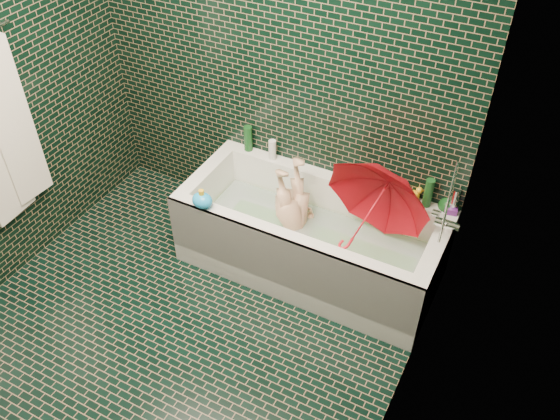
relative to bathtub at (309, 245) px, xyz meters
The scene contains 18 objects.
floor 1.12m from the bathtub, 114.07° to the right, with size 2.80×2.80×0.00m, color black.
wall_back 1.20m from the bathtub, 138.90° to the left, with size 2.80×2.80×0.00m, color black.
wall_right 1.68m from the bathtub, 49.85° to the right, with size 2.80×2.80×0.00m, color black.
bathtub is the anchor object (origin of this frame).
bath_mat 0.06m from the bathtub, 90.00° to the left, with size 1.35×0.47×0.01m, color #4FCC28.
water 0.09m from the bathtub, 90.00° to the left, with size 1.48×0.53×0.00m, color silver.
faucet 0.99m from the bathtub, ahead, with size 0.18×0.19×0.55m.
child 0.17m from the bathtub, 160.84° to the left, with size 0.33×0.21×0.90m, color #D4A784.
umbrella 0.56m from the bathtub, ahead, with size 0.65×0.65×0.57m, color red.
soap_bottle_a 0.93m from the bathtub, 23.21° to the left, with size 0.09×0.09×0.24m, color white.
soap_bottle_b 0.92m from the bathtub, 21.46° to the left, with size 0.08×0.08×0.17m, color #571E72.
soap_bottle_c 0.93m from the bathtub, 23.00° to the left, with size 0.14×0.14×0.18m, color #134419.
bottle_right_tall 0.85m from the bathtub, 28.31° to the left, with size 0.06×0.06×0.20m, color #134419.
bottle_right_pump 0.97m from the bathtub, 24.07° to the left, with size 0.05×0.05×0.17m, color silver.
bottle_left_tall 0.86m from the bathtub, 151.66° to the left, with size 0.06×0.06×0.19m, color #134419.
bottle_left_short 0.70m from the bathtub, 143.61° to the left, with size 0.05×0.05×0.15m, color white.
rubber_duck 0.76m from the bathtub, 33.56° to the left, with size 0.12×0.10×0.09m.
bath_toy 0.79m from the bathtub, 151.50° to the right, with size 0.16×0.14×0.13m.
Camera 1 is at (1.58, -1.60, 2.97)m, focal length 38.00 mm.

